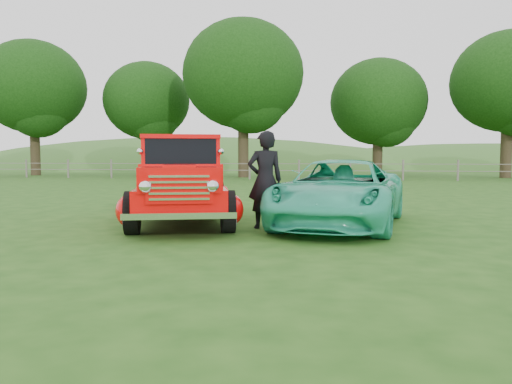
% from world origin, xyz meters
% --- Properties ---
extents(ground, '(140.00, 140.00, 0.00)m').
position_xyz_m(ground, '(0.00, 0.00, 0.00)').
color(ground, '#204B14').
rests_on(ground, ground).
extents(distant_hills, '(116.00, 60.00, 18.00)m').
position_xyz_m(distant_hills, '(-4.08, 59.46, -4.55)').
color(distant_hills, '#316726').
rests_on(distant_hills, ground).
extents(fence_line, '(48.00, 0.12, 1.20)m').
position_xyz_m(fence_line, '(0.00, 22.00, 0.60)').
color(fence_line, slate).
rests_on(fence_line, ground).
extents(tree_far_west, '(7.60, 7.60, 9.93)m').
position_xyz_m(tree_far_west, '(-20.00, 26.00, 6.49)').
color(tree_far_west, '#302418').
rests_on(tree_far_west, ground).
extents(tree_mid_west, '(6.40, 6.40, 8.46)m').
position_xyz_m(tree_mid_west, '(-12.00, 28.00, 5.55)').
color(tree_mid_west, '#302418').
rests_on(tree_mid_west, ground).
extents(tree_near_west, '(8.00, 8.00, 10.42)m').
position_xyz_m(tree_near_west, '(-4.00, 25.00, 6.80)').
color(tree_near_west, '#302418').
rests_on(tree_near_west, ground).
extents(tree_near_east, '(6.80, 6.80, 8.33)m').
position_xyz_m(tree_near_east, '(5.00, 29.00, 5.25)').
color(tree_near_east, '#302418').
rests_on(tree_near_east, ground).
extents(tree_mid_east, '(7.20, 7.20, 9.44)m').
position_xyz_m(tree_mid_east, '(13.00, 27.00, 6.17)').
color(tree_mid_east, '#302418').
rests_on(tree_mid_east, ground).
extents(red_pickup, '(3.27, 5.28, 1.78)m').
position_xyz_m(red_pickup, '(-0.62, 2.00, 0.80)').
color(red_pickup, black).
rests_on(red_pickup, ground).
extents(teal_sedan, '(2.86, 4.94, 1.30)m').
position_xyz_m(teal_sedan, '(2.58, 2.05, 0.65)').
color(teal_sedan, '#30C096').
rests_on(teal_sedan, ground).
extents(man, '(0.78, 0.65, 1.83)m').
position_xyz_m(man, '(1.18, 1.49, 0.92)').
color(man, black).
rests_on(man, ground).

